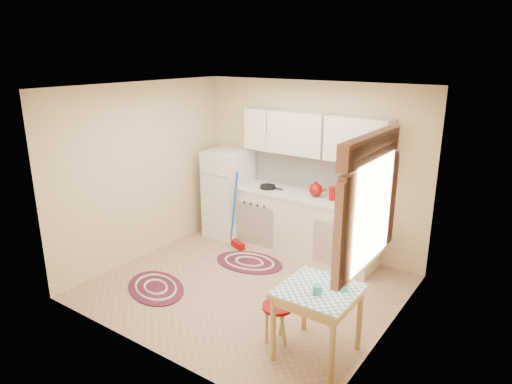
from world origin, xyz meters
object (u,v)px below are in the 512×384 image
base_cabinets (301,225)px  table (317,322)px  stool (277,323)px  fridge (228,194)px

base_cabinets → table: size_ratio=3.12×
table → stool: 0.46m
fridge → base_cabinets: bearing=2.2°
fridge → base_cabinets: (1.32, 0.05, -0.26)m
base_cabinets → fridge: bearing=-177.8°
fridge → stool: bearing=-42.2°
base_cabinets → table: (1.31, -2.00, -0.08)m
table → base_cabinets: bearing=123.3°
base_cabinets → stool: base_cabinets is taller
base_cabinets → stool: 2.24m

